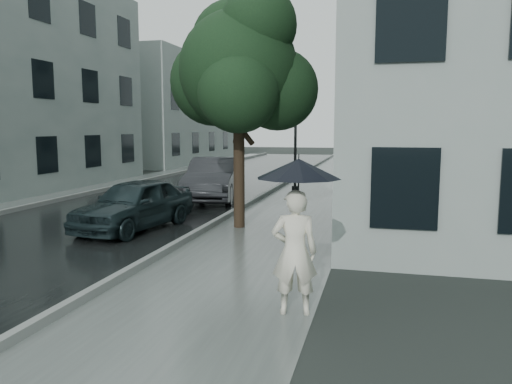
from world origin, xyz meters
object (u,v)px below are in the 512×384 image
(car_far, at_px, (214,179))
(car_near, at_px, (135,204))
(street_tree, at_px, (240,69))
(lamp_post, at_px, (292,121))
(pedestrian, at_px, (294,252))

(car_far, bearing_deg, car_near, -102.70)
(street_tree, xyz_separation_m, lamp_post, (-0.02, 8.16, -1.25))
(street_tree, relative_size, car_far, 1.30)
(pedestrian, bearing_deg, lamp_post, -91.07)
(pedestrian, relative_size, car_near, 0.46)
(car_near, height_order, car_far, car_far)
(pedestrian, bearing_deg, car_near, -55.34)
(street_tree, distance_m, lamp_post, 8.25)
(car_near, bearing_deg, pedestrian, -34.86)
(pedestrian, xyz_separation_m, car_far, (-4.87, 10.70, -0.13))
(pedestrian, distance_m, lamp_post, 14.60)
(pedestrian, xyz_separation_m, car_near, (-5.16, 5.00, -0.24))
(pedestrian, distance_m, street_tree, 7.36)
(street_tree, height_order, car_far, street_tree)
(pedestrian, relative_size, lamp_post, 0.35)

